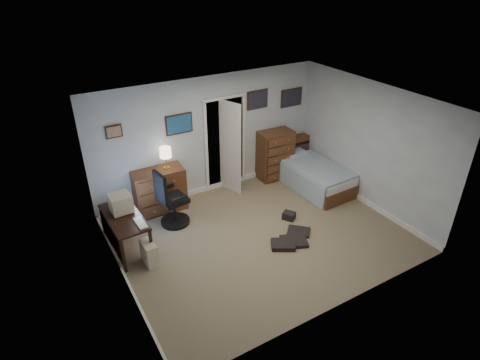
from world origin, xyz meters
name	(u,v)px	position (x,y,z in m)	size (l,w,h in m)	color
floor	(260,236)	(0.00, 0.00, -0.01)	(5.00, 4.00, 0.02)	gray
computer_desk	(120,225)	(-2.28, 0.86, 0.52)	(0.59, 1.20, 0.68)	black
crt_monitor	(121,203)	(-2.18, 1.01, 0.85)	(0.37, 0.34, 0.33)	beige
keyboard	(140,223)	(-2.02, 0.51, 0.69)	(0.14, 0.36, 0.02)	beige
pc_tower	(149,253)	(-2.00, 0.31, 0.20)	(0.20, 0.39, 0.41)	beige
office_chair	(171,204)	(-1.25, 1.17, 0.44)	(0.62, 0.62, 1.14)	black
media_stack	(100,197)	(-2.32, 2.20, 0.39)	(0.16, 0.16, 0.78)	maroon
low_dresser	(159,190)	(-1.25, 1.77, 0.44)	(1.00, 0.50, 0.89)	brown
table_lamp	(165,153)	(-1.05, 1.77, 1.20)	(0.23, 0.23, 0.43)	gold
doorway	(218,139)	(0.35, 2.27, 1.00)	(0.96, 1.12, 2.05)	black
tall_dresser	(275,155)	(1.51, 1.75, 0.56)	(0.77, 0.45, 1.13)	brown
headboard_bookcase	(303,150)	(2.40, 1.86, 0.44)	(0.92, 0.26, 0.83)	brown
bed	(313,176)	(1.99, 0.93, 0.28)	(1.01, 1.82, 0.59)	brown
wall_posters	(234,109)	(0.57, 1.98, 1.75)	(4.38, 0.04, 0.60)	#331E11
floor_clutter	(290,236)	(0.44, -0.32, 0.04)	(1.01, 1.06, 0.14)	black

